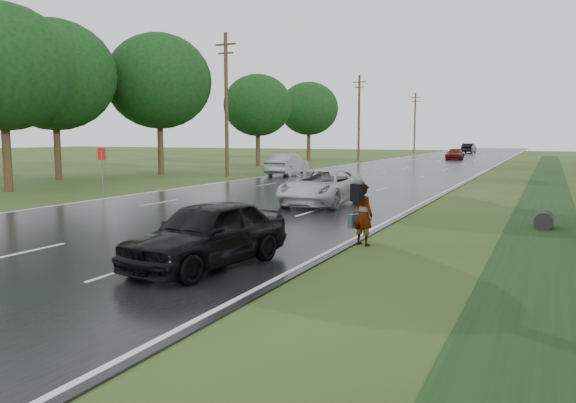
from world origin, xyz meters
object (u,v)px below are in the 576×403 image
Objects in this scene: white_pickup at (322,187)px; silver_sedan at (287,165)px; dark_sedan at (207,233)px; pedestrian at (362,213)px; road_sign at (102,161)px.

silver_sedan is at bearing 118.79° from white_pickup.
silver_sedan is (-10.69, 26.87, 0.05)m from dark_sedan.
road_sign is at bearing 0.29° from pedestrian.
dark_sedan is (-2.28, -3.91, -0.08)m from pedestrian.
white_pickup is 11.69m from dark_sedan.
road_sign is 11.54m from white_pickup.
pedestrian is at bearing -24.50° from road_sign.
road_sign is 17.25m from pedestrian.
white_pickup is (-4.18, 7.63, -0.08)m from pedestrian.
dark_sedan is 0.91× the size of silver_sedan.
silver_sedan reaches higher than dark_sedan.
silver_sedan reaches higher than white_pickup.
road_sign is 1.39× the size of pedestrian.
road_sign is 0.44× the size of white_pickup.
dark_sedan is (13.39, -11.05, -0.87)m from road_sign.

